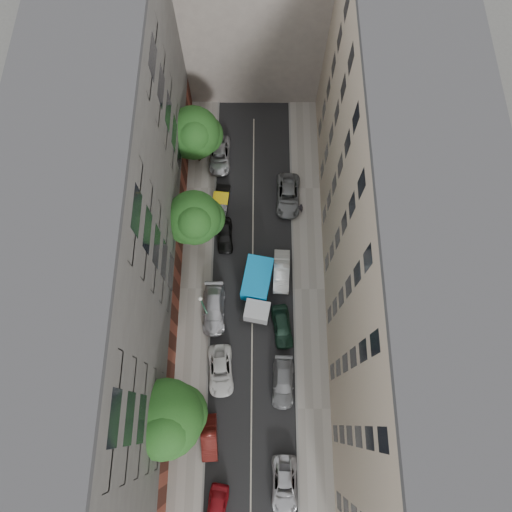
{
  "coord_description": "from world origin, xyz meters",
  "views": [
    {
      "loc": [
        0.41,
        -12.21,
        42.63
      ],
      "look_at": [
        0.34,
        1.23,
        6.0
      ],
      "focal_mm": 32.0,
      "sensor_mm": 36.0,
      "label": 1
    }
  ],
  "objects_px": {
    "car_left_2": "(221,371)",
    "car_right_4": "(288,196)",
    "car_left_3": "(214,309)",
    "car_right_2": "(282,326)",
    "car_left_0": "(216,512)",
    "car_left_6": "(220,156)",
    "car_left_5": "(221,203)",
    "tree_near": "(166,420)",
    "pedestrian": "(300,208)",
    "car_right_3": "(281,271)",
    "car_right_0": "(284,485)",
    "car_left_4": "(225,235)",
    "car_right_1": "(283,382)",
    "tree_far": "(195,135)",
    "car_left_1": "(209,437)",
    "lamp_post": "(203,306)",
    "tarp_truck": "(257,289)",
    "tree_mid": "(195,219)"
  },
  "relations": [
    {
      "from": "car_left_4",
      "to": "car_right_3",
      "type": "height_order",
      "value": "car_right_3"
    },
    {
      "from": "car_left_2",
      "to": "tree_near",
      "type": "height_order",
      "value": "tree_near"
    },
    {
      "from": "car_left_5",
      "to": "tree_near",
      "type": "distance_m",
      "value": 22.07
    },
    {
      "from": "car_left_1",
      "to": "car_right_1",
      "type": "bearing_deg",
      "value": 31.53
    },
    {
      "from": "car_left_5",
      "to": "pedestrian",
      "type": "xyz_separation_m",
      "value": [
        8.07,
        -0.72,
        0.27
      ]
    },
    {
      "from": "lamp_post",
      "to": "car_left_4",
      "type": "bearing_deg",
      "value": 80.18
    },
    {
      "from": "car_left_2",
      "to": "car_right_0",
      "type": "xyz_separation_m",
      "value": [
        5.6,
        -9.2,
        -0.01
      ]
    },
    {
      "from": "car_left_2",
      "to": "car_right_4",
      "type": "relative_size",
      "value": 0.91
    },
    {
      "from": "car_right_1",
      "to": "car_right_3",
      "type": "xyz_separation_m",
      "value": [
        0.0,
        10.4,
        0.05
      ]
    },
    {
      "from": "car_left_0",
      "to": "car_left_3",
      "type": "relative_size",
      "value": 0.81
    },
    {
      "from": "car_left_0",
      "to": "tree_far",
      "type": "xyz_separation_m",
      "value": [
        -2.95,
        33.33,
        4.07
      ]
    },
    {
      "from": "car_left_3",
      "to": "pedestrian",
      "type": "relative_size",
      "value": 3.21
    },
    {
      "from": "car_left_3",
      "to": "car_right_2",
      "type": "relative_size",
      "value": 1.22
    },
    {
      "from": "car_right_1",
      "to": "tree_near",
      "type": "height_order",
      "value": "tree_near"
    },
    {
      "from": "car_right_4",
      "to": "pedestrian",
      "type": "height_order",
      "value": "pedestrian"
    },
    {
      "from": "car_right_4",
      "to": "car_right_0",
      "type": "bearing_deg",
      "value": -90.1
    },
    {
      "from": "car_left_0",
      "to": "car_left_6",
      "type": "xyz_separation_m",
      "value": [
        -0.8,
        33.6,
        -0.03
      ]
    },
    {
      "from": "car_left_6",
      "to": "tree_near",
      "type": "height_order",
      "value": "tree_near"
    },
    {
      "from": "car_right_0",
      "to": "car_left_2",
      "type": "bearing_deg",
      "value": 121.79
    },
    {
      "from": "car_left_3",
      "to": "car_left_6",
      "type": "relative_size",
      "value": 1.05
    },
    {
      "from": "tree_near",
      "to": "tree_mid",
      "type": "height_order",
      "value": "tree_near"
    },
    {
      "from": "car_right_1",
      "to": "car_right_3",
      "type": "distance_m",
      "value": 10.4
    },
    {
      "from": "car_right_0",
      "to": "car_left_6",
      "type": "bearing_deg",
      "value": 101.91
    },
    {
      "from": "tarp_truck",
      "to": "car_right_0",
      "type": "height_order",
      "value": "tarp_truck"
    },
    {
      "from": "car_right_1",
      "to": "car_right_4",
      "type": "height_order",
      "value": "car_right_4"
    },
    {
      "from": "car_left_0",
      "to": "car_left_6",
      "type": "distance_m",
      "value": 33.61
    },
    {
      "from": "car_right_0",
      "to": "pedestrian",
      "type": "xyz_separation_m",
      "value": [
        2.01,
        25.28,
        0.3
      ]
    },
    {
      "from": "car_left_0",
      "to": "car_left_6",
      "type": "bearing_deg",
      "value": 99.72
    },
    {
      "from": "car_right_1",
      "to": "lamp_post",
      "type": "height_order",
      "value": "lamp_post"
    },
    {
      "from": "car_left_6",
      "to": "pedestrian",
      "type": "distance_m",
      "value": 10.52
    },
    {
      "from": "car_right_0",
      "to": "car_right_3",
      "type": "height_order",
      "value": "car_right_3"
    },
    {
      "from": "car_left_2",
      "to": "tree_far",
      "type": "height_order",
      "value": "tree_far"
    },
    {
      "from": "tarp_truck",
      "to": "car_left_4",
      "type": "relative_size",
      "value": 1.66
    },
    {
      "from": "car_left_5",
      "to": "car_right_1",
      "type": "bearing_deg",
      "value": -65.15
    },
    {
      "from": "car_right_3",
      "to": "tree_far",
      "type": "bearing_deg",
      "value": 126.14
    },
    {
      "from": "tree_mid",
      "to": "pedestrian",
      "type": "distance_m",
      "value": 11.43
    },
    {
      "from": "car_left_3",
      "to": "car_right_4",
      "type": "height_order",
      "value": "car_left_3"
    },
    {
      "from": "car_right_1",
      "to": "tree_far",
      "type": "xyz_separation_m",
      "value": [
        -8.55,
        23.13,
        4.11
      ]
    },
    {
      "from": "car_left_1",
      "to": "car_right_2",
      "type": "bearing_deg",
      "value": 52.16
    },
    {
      "from": "car_left_2",
      "to": "tree_far",
      "type": "relative_size",
      "value": 0.63
    },
    {
      "from": "car_left_3",
      "to": "car_left_0",
      "type": "bearing_deg",
      "value": -87.9
    },
    {
      "from": "car_left_3",
      "to": "car_left_6",
      "type": "bearing_deg",
      "value": 89.37
    },
    {
      "from": "pedestrian",
      "to": "car_left_3",
      "type": "bearing_deg",
      "value": 58.93
    },
    {
      "from": "tarp_truck",
      "to": "car_right_4",
      "type": "xyz_separation_m",
      "value": [
        3.15,
        10.21,
        -0.81
      ]
    },
    {
      "from": "car_left_2",
      "to": "car_left_3",
      "type": "distance_m",
      "value": 5.66
    },
    {
      "from": "car_left_0",
      "to": "car_right_1",
      "type": "relative_size",
      "value": 0.89
    },
    {
      "from": "car_left_2",
      "to": "car_right_2",
      "type": "xyz_separation_m",
      "value": [
        5.6,
        4.01,
        0.06
      ]
    },
    {
      "from": "car_left_4",
      "to": "tree_near",
      "type": "height_order",
      "value": "tree_near"
    },
    {
      "from": "car_right_3",
      "to": "pedestrian",
      "type": "relative_size",
      "value": 2.74
    },
    {
      "from": "car_left_0",
      "to": "car_left_5",
      "type": "height_order",
      "value": "car_left_0"
    }
  ]
}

